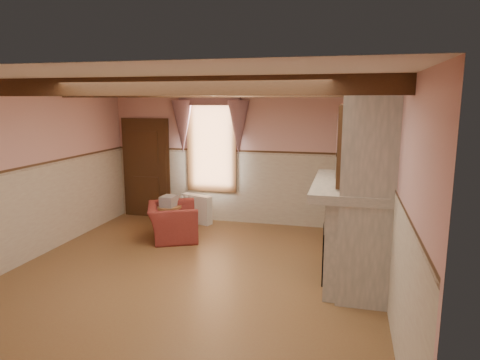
% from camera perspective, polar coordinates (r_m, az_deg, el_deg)
% --- Properties ---
extents(floor, '(5.50, 6.00, 0.01)m').
position_cam_1_polar(floor, '(6.48, -6.76, -12.70)').
color(floor, brown).
rests_on(floor, ground).
extents(ceiling, '(5.50, 6.00, 0.01)m').
position_cam_1_polar(ceiling, '(5.96, -7.36, 12.88)').
color(ceiling, silver).
rests_on(ceiling, wall_back).
extents(wall_back, '(5.50, 0.02, 2.80)m').
position_cam_1_polar(wall_back, '(8.89, -0.04, 3.14)').
color(wall_back, tan).
rests_on(wall_back, floor).
extents(wall_front, '(5.50, 0.02, 2.80)m').
position_cam_1_polar(wall_front, '(3.54, -25.12, -9.49)').
color(wall_front, tan).
rests_on(wall_front, floor).
extents(wall_left, '(0.02, 6.00, 2.80)m').
position_cam_1_polar(wall_left, '(7.50, -27.03, 0.58)').
color(wall_left, tan).
rests_on(wall_left, floor).
extents(wall_right, '(0.02, 6.00, 2.80)m').
position_cam_1_polar(wall_right, '(5.69, 19.74, -1.74)').
color(wall_right, tan).
rests_on(wall_right, floor).
extents(wainscot, '(5.50, 6.00, 1.50)m').
position_cam_1_polar(wainscot, '(6.22, -6.91, -6.34)').
color(wainscot, beige).
rests_on(wainscot, floor).
extents(chair_rail, '(5.50, 6.00, 0.08)m').
position_cam_1_polar(chair_rail, '(6.05, -7.07, 0.48)').
color(chair_rail, black).
rests_on(chair_rail, wainscot).
extents(firebox, '(0.20, 0.95, 0.90)m').
position_cam_1_polar(firebox, '(6.50, 12.06, -8.55)').
color(firebox, black).
rests_on(firebox, floor).
extents(armchair, '(1.22, 1.28, 0.65)m').
position_cam_1_polar(armchair, '(8.09, -8.97, -5.50)').
color(armchair, maroon).
rests_on(armchair, floor).
extents(side_table, '(0.62, 0.62, 0.55)m').
position_cam_1_polar(side_table, '(8.44, -9.56, -5.21)').
color(side_table, brown).
rests_on(side_table, floor).
extents(book_stack, '(0.28, 0.34, 0.20)m').
position_cam_1_polar(book_stack, '(8.31, -9.48, -2.78)').
color(book_stack, '#B7AD8C').
rests_on(book_stack, side_table).
extents(radiator, '(0.72, 0.42, 0.60)m').
position_cam_1_polar(radiator, '(9.07, -5.78, -3.85)').
color(radiator, silver).
rests_on(radiator, floor).
extents(bowl, '(0.38, 0.38, 0.09)m').
position_cam_1_polar(bowl, '(6.16, 14.67, 0.08)').
color(bowl, brown).
rests_on(bowl, mantel).
extents(mantel_clock, '(0.14, 0.24, 0.20)m').
position_cam_1_polar(mantel_clock, '(6.95, 14.67, 1.69)').
color(mantel_clock, black).
rests_on(mantel_clock, mantel).
extents(oil_lamp, '(0.11, 0.11, 0.28)m').
position_cam_1_polar(oil_lamp, '(6.66, 14.69, 1.66)').
color(oil_lamp, '#B58D33').
rests_on(oil_lamp, mantel).
extents(candle_red, '(0.06, 0.06, 0.16)m').
position_cam_1_polar(candle_red, '(5.47, 14.71, -0.87)').
color(candle_red, maroon).
rests_on(candle_red, mantel).
extents(jar_yellow, '(0.06, 0.06, 0.12)m').
position_cam_1_polar(jar_yellow, '(5.78, 14.69, -0.47)').
color(jar_yellow, gold).
rests_on(jar_yellow, mantel).
extents(fireplace, '(0.85, 2.00, 2.80)m').
position_cam_1_polar(fireplace, '(6.26, 16.28, -0.47)').
color(fireplace, gray).
rests_on(fireplace, floor).
extents(mantel, '(1.05, 2.05, 0.12)m').
position_cam_1_polar(mantel, '(6.26, 14.62, -0.75)').
color(mantel, gray).
rests_on(mantel, fireplace).
extents(overmantel_mirror, '(0.06, 1.44, 1.04)m').
position_cam_1_polar(overmantel_mirror, '(6.17, 13.16, 4.89)').
color(overmantel_mirror, silver).
rests_on(overmantel_mirror, fireplace).
extents(door, '(1.10, 0.10, 2.10)m').
position_cam_1_polar(door, '(9.62, -12.35, 1.36)').
color(door, black).
rests_on(door, floor).
extents(window, '(1.06, 0.08, 2.02)m').
position_cam_1_polar(window, '(9.00, -3.81, 4.81)').
color(window, white).
rests_on(window, wall_back).
extents(window_drapes, '(1.30, 0.14, 1.40)m').
position_cam_1_polar(window_drapes, '(8.87, -4.04, 8.61)').
color(window_drapes, gray).
rests_on(window_drapes, wall_back).
extents(ceiling_beam_front, '(5.50, 0.18, 0.20)m').
position_cam_1_polar(ceiling_beam_front, '(4.86, -12.64, 12.06)').
color(ceiling_beam_front, black).
rests_on(ceiling_beam_front, ceiling).
extents(ceiling_beam_back, '(5.50, 0.18, 0.20)m').
position_cam_1_polar(ceiling_beam_back, '(7.09, -3.71, 11.76)').
color(ceiling_beam_back, black).
rests_on(ceiling_beam_back, ceiling).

